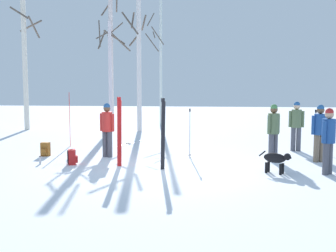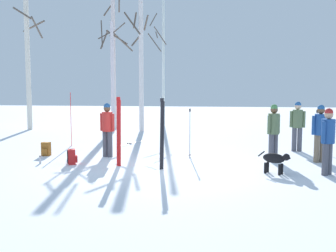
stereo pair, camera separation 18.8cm
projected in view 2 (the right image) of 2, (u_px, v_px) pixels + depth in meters
The scene contains 21 objects.
ground_plane at pixel (166, 168), 11.64m from camera, with size 60.00×60.00×0.00m, color white.
person_0 at pixel (297, 123), 14.35m from camera, with size 0.52×0.34×1.72m.
person_1 at pixel (107, 126), 13.27m from camera, with size 0.50×0.34×1.72m.
person_2 at pixel (274, 129), 12.59m from camera, with size 0.41×0.38×1.72m.
person_3 at pixel (328, 137), 10.66m from camera, with size 0.39×0.40×1.72m.
person_4 at pixel (320, 130), 12.35m from camera, with size 0.51×0.34×1.72m.
dog at pixel (275, 159), 10.83m from camera, with size 0.79×0.51×0.57m.
ski_pair_planted_0 at pixel (162, 134), 11.35m from camera, with size 0.13×0.14×1.95m.
ski_pair_planted_1 at pixel (71, 120), 15.52m from camera, with size 0.08×0.20×2.01m.
ski_pair_planted_2 at pixel (119, 132), 11.79m from camera, with size 0.15×0.06×1.96m.
ski_pair_lying_0 at pixel (130, 144), 16.20m from camera, with size 0.74×1.73×0.05m.
ski_poles_0 at pixel (190, 131), 13.22m from camera, with size 0.07×0.26×1.55m.
ski_poles_1 at pixel (317, 129), 14.66m from camera, with size 0.07×0.22×1.41m.
backpack_0 at pixel (46, 149), 13.57m from camera, with size 0.28×0.30×0.44m.
backpack_1 at pixel (72, 157), 12.13m from camera, with size 0.34×0.32×0.44m.
water_bottle_0 at pixel (40, 160), 12.23m from camera, with size 0.06×0.06×0.24m.
birch_tree_1 at pixel (28, 53), 20.79m from camera, with size 1.26×1.35×7.45m.
birch_tree_2 at pixel (114, 58), 20.96m from camera, with size 1.54×1.53×6.83m.
birch_tree_3 at pixel (112, 74), 19.72m from camera, with size 1.22×1.22×5.30m.
birch_tree_4 at pixel (141, 63), 20.07m from camera, with size 1.23×1.33×6.33m.
birch_tree_5 at pixel (163, 59), 22.68m from camera, with size 1.10×1.54×7.06m.
Camera 2 is at (1.40, -11.37, 2.36)m, focal length 44.80 mm.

